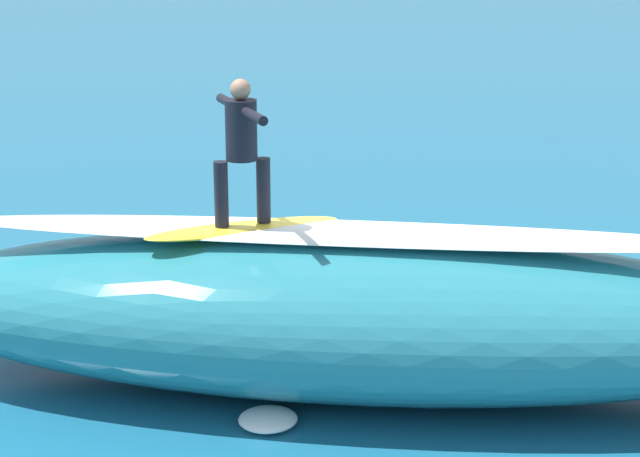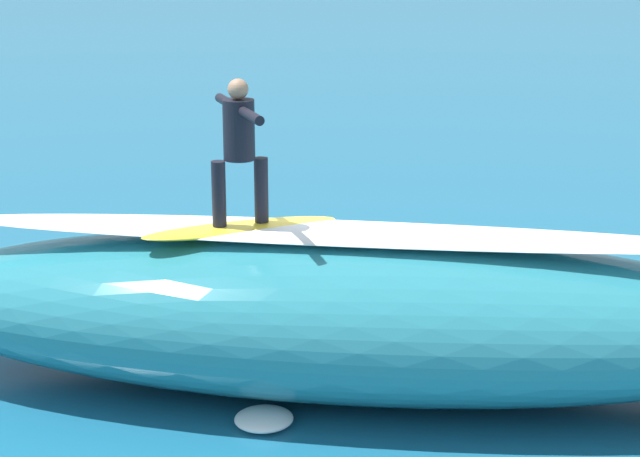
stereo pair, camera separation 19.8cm
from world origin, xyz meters
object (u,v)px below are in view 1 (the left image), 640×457
Objects in this scene: surfboard_riding at (243,229)px; surfer_paddling at (374,276)px; surfboard_paddling at (379,285)px; surfer_riding at (241,141)px.

surfboard_riding is 3.76m from surfer_paddling.
surfboard_paddling is at bearing 0.00° from surfer_paddling.
surfboard_paddling is 1.30× the size of surfer_paddling.
surfboard_riding is 1.27× the size of surfer_paddling.
surfboard_riding is 1.39× the size of surfer_riding.
surfboard_riding is 0.94m from surfer_riding.
surfer_riding reaches higher than surfboard_paddling.
surfer_riding is 0.91× the size of surfer_paddling.
surfer_riding is 0.70× the size of surfboard_paddling.
surfer_paddling is at bearing -138.32° from surfer_riding.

